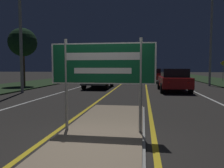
{
  "coord_description": "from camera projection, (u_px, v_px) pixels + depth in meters",
  "views": [
    {
      "loc": [
        0.91,
        -4.08,
        1.53
      ],
      "look_at": [
        0.0,
        2.26,
        1.06
      ],
      "focal_mm": 35.0,
      "sensor_mm": 36.0,
      "label": 1
    }
  ],
  "objects": [
    {
      "name": "centre_line_yellow_right",
      "position": [
        145.0,
        80.0,
        28.78
      ],
      "size": [
        0.12,
        70.0,
        0.01
      ],
      "color": "gold",
      "rests_on": "ground_plane"
    },
    {
      "name": "car_approaching_0",
      "position": [
        99.0,
        78.0,
        16.88
      ],
      "size": [
        1.85,
        4.41,
        1.45
      ],
      "color": "#4C514C",
      "rests_on": "ground_plane"
    },
    {
      "name": "ground_plane",
      "position": [
        96.0,
        146.0,
        4.27
      ],
      "size": [
        160.0,
        160.0,
        0.0
      ],
      "primitive_type": "plane",
      "color": "#282623"
    },
    {
      "name": "lane_line_white_left",
      "position": [
        105.0,
        79.0,
        29.54
      ],
      "size": [
        0.12,
        70.0,
        0.01
      ],
      "color": "silver",
      "rests_on": "ground_plane"
    },
    {
      "name": "lane_line_white_right",
      "position": [
        169.0,
        80.0,
        28.35
      ],
      "size": [
        0.12,
        70.0,
        0.01
      ],
      "color": "silver",
      "rests_on": "ground_plane"
    },
    {
      "name": "median_island",
      "position": [
        103.0,
        133.0,
        5.02
      ],
      "size": [
        1.93,
        6.9,
        0.1
      ],
      "color": "#999993",
      "rests_on": "ground_plane"
    },
    {
      "name": "edge_line_white_right",
      "position": [
        193.0,
        80.0,
        27.92
      ],
      "size": [
        0.1,
        70.0,
        0.01
      ],
      "color": "silver",
      "rests_on": "ground_plane"
    },
    {
      "name": "warning_sign",
      "position": [
        223.0,
        69.0,
        24.15
      ],
      "size": [
        0.6,
        0.06,
        2.27
      ],
      "color": "#9E9E99",
      "rests_on": "verge_right"
    },
    {
      "name": "car_approaching_2",
      "position": [
        106.0,
        72.0,
        38.19
      ],
      "size": [
        1.93,
        4.54,
        1.48
      ],
      "color": "#4C514C",
      "rests_on": "ground_plane"
    },
    {
      "name": "centre_line_yellow_left",
      "position": [
        128.0,
        79.0,
        29.11
      ],
      "size": [
        0.12,
        70.0,
        0.01
      ],
      "color": "gold",
      "rests_on": "ground_plane"
    },
    {
      "name": "highway_sign",
      "position": [
        102.0,
        67.0,
        4.9
      ],
      "size": [
        2.38,
        0.07,
        2.09
      ],
      "color": "#9E9E99",
      "rests_on": "median_island"
    },
    {
      "name": "car_approaching_1",
      "position": [
        111.0,
        74.0,
        25.6
      ],
      "size": [
        1.98,
        4.81,
        1.53
      ],
      "color": "navy",
      "rests_on": "ground_plane"
    },
    {
      "name": "car_receding_1",
      "position": [
        160.0,
        75.0,
        23.24
      ],
      "size": [
        2.0,
        4.32,
        1.47
      ],
      "color": "maroon",
      "rests_on": "ground_plane"
    },
    {
      "name": "roadside_palm_left",
      "position": [
        23.0,
        43.0,
        17.53
      ],
      "size": [
        2.26,
        2.26,
        4.65
      ],
      "color": "#4C3823",
      "rests_on": "verge_left"
    },
    {
      "name": "car_receding_2",
      "position": [
        176.0,
        73.0,
        31.69
      ],
      "size": [
        2.01,
        4.4,
        1.45
      ],
      "color": "silver",
      "rests_on": "ground_plane"
    },
    {
      "name": "streetlight_right_near",
      "position": [
        212.0,
        4.0,
        18.09
      ],
      "size": [
        0.6,
        0.6,
        10.08
      ],
      "color": "#9E9E99",
      "rests_on": "ground_plane"
    },
    {
      "name": "edge_line_white_left",
      "position": [
        84.0,
        79.0,
        29.97
      ],
      "size": [
        0.1,
        70.0,
        0.01
      ],
      "color": "silver",
      "rests_on": "ground_plane"
    },
    {
      "name": "car_receding_0",
      "position": [
        174.0,
        80.0,
        14.27
      ],
      "size": [
        1.89,
        4.19,
        1.49
      ],
      "color": "maroon",
      "rests_on": "ground_plane"
    },
    {
      "name": "verge_left",
      "position": [
        53.0,
        81.0,
        25.36
      ],
      "size": [
        5.0,
        100.0,
        0.08
      ],
      "color": "#23381E",
      "rests_on": "ground_plane"
    }
  ]
}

